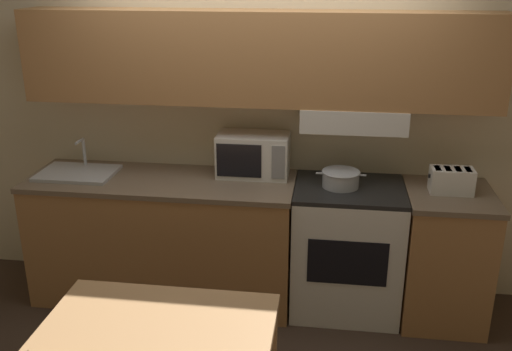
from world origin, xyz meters
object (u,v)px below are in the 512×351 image
object	(u,v)px
microwave	(253,155)
toaster	(451,180)
cooking_pot	(341,178)
sink_basin	(77,172)
stove_range	(346,248)
dining_table	(159,345)

from	to	relation	value
microwave	toaster	bearing A→B (deg)	-6.71
microwave	cooking_pot	bearing A→B (deg)	-13.48
cooking_pot	sink_basin	bearing A→B (deg)	-179.53
cooking_pot	toaster	xyz separation A→B (m)	(0.73, -0.01, 0.02)
cooking_pot	toaster	world-z (taller)	toaster
toaster	sink_basin	distance (m)	2.62
stove_range	sink_basin	world-z (taller)	sink_basin
stove_range	dining_table	size ratio (longest dim) A/B	0.86
stove_range	toaster	xyz separation A→B (m)	(0.66, -0.01, 0.55)
stove_range	cooking_pot	distance (m)	0.53
stove_range	cooking_pot	size ratio (longest dim) A/B	2.76
toaster	stove_range	bearing A→B (deg)	179.42
stove_range	dining_table	bearing A→B (deg)	-121.51
cooking_pot	microwave	xyz separation A→B (m)	(-0.63, 0.15, 0.09)
sink_basin	cooking_pot	bearing A→B (deg)	0.47
toaster	dining_table	world-z (taller)	toaster
sink_basin	dining_table	distance (m)	1.84
stove_range	dining_table	world-z (taller)	stove_range
microwave	sink_basin	world-z (taller)	microwave
cooking_pot	dining_table	xyz separation A→B (m)	(-0.85, -1.50, -0.34)
toaster	sink_basin	size ratio (longest dim) A/B	0.54
cooking_pot	sink_basin	xyz separation A→B (m)	(-1.89, -0.02, -0.05)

